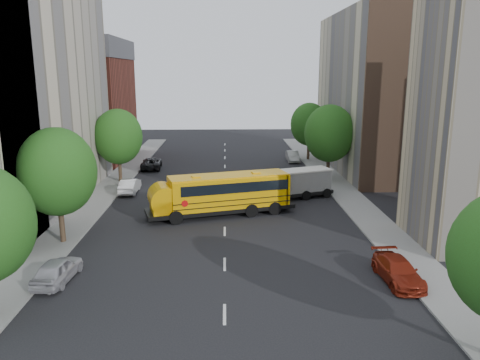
{
  "coord_description": "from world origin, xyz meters",
  "views": [
    {
      "loc": [
        0.11,
        -34.45,
        11.39
      ],
      "look_at": [
        1.25,
        2.0,
        2.92
      ],
      "focal_mm": 35.0,
      "sensor_mm": 36.0,
      "label": 1
    }
  ],
  "objects_px": {
    "street_tree_5": "(309,124)",
    "parked_car_1": "(130,186)",
    "street_tree_2": "(118,137)",
    "parked_car_2": "(151,163)",
    "school_bus": "(219,193)",
    "parked_car_5": "(293,156)",
    "street_tree_1": "(57,172)",
    "parked_car_0": "(57,270)",
    "safari_truck": "(300,183)",
    "street_tree_4": "(329,133)",
    "parked_car_3": "(398,271)"
  },
  "relations": [
    {
      "from": "street_tree_2",
      "to": "parked_car_2",
      "type": "bearing_deg",
      "value": 72.38
    },
    {
      "from": "school_bus",
      "to": "parked_car_3",
      "type": "bearing_deg",
      "value": -67.63
    },
    {
      "from": "parked_car_1",
      "to": "parked_car_5",
      "type": "height_order",
      "value": "parked_car_1"
    },
    {
      "from": "parked_car_1",
      "to": "parked_car_2",
      "type": "height_order",
      "value": "parked_car_1"
    },
    {
      "from": "street_tree_4",
      "to": "parked_car_0",
      "type": "xyz_separation_m",
      "value": [
        -20.26,
        -24.07,
        -4.39
      ]
    },
    {
      "from": "parked_car_2",
      "to": "parked_car_5",
      "type": "xyz_separation_m",
      "value": [
        17.6,
        4.03,
        -0.01
      ]
    },
    {
      "from": "parked_car_0",
      "to": "street_tree_4",
      "type": "bearing_deg",
      "value": -124.85
    },
    {
      "from": "school_bus",
      "to": "parked_car_0",
      "type": "bearing_deg",
      "value": -142.17
    },
    {
      "from": "parked_car_1",
      "to": "school_bus",
      "type": "bearing_deg",
      "value": 139.18
    },
    {
      "from": "street_tree_1",
      "to": "street_tree_2",
      "type": "bearing_deg",
      "value": 90.0
    },
    {
      "from": "street_tree_4",
      "to": "school_bus",
      "type": "bearing_deg",
      "value": -133.58
    },
    {
      "from": "street_tree_5",
      "to": "parked_car_3",
      "type": "bearing_deg",
      "value": -92.19
    },
    {
      "from": "safari_truck",
      "to": "parked_car_1",
      "type": "xyz_separation_m",
      "value": [
        -16.03,
        2.3,
        -0.7
      ]
    },
    {
      "from": "street_tree_2",
      "to": "parked_car_5",
      "type": "distance_m",
      "value": 23.01
    },
    {
      "from": "street_tree_1",
      "to": "parked_car_1",
      "type": "distance_m",
      "value": 14.27
    },
    {
      "from": "safari_truck",
      "to": "parked_car_2",
      "type": "height_order",
      "value": "safari_truck"
    },
    {
      "from": "street_tree_2",
      "to": "parked_car_2",
      "type": "height_order",
      "value": "street_tree_2"
    },
    {
      "from": "street_tree_2",
      "to": "parked_car_1",
      "type": "relative_size",
      "value": 1.82
    },
    {
      "from": "parked_car_2",
      "to": "street_tree_4",
      "type": "bearing_deg",
      "value": 156.82
    },
    {
      "from": "street_tree_5",
      "to": "parked_car_1",
      "type": "height_order",
      "value": "street_tree_5"
    },
    {
      "from": "street_tree_5",
      "to": "parked_car_2",
      "type": "xyz_separation_m",
      "value": [
        -19.8,
        -5.07,
        -4.02
      ]
    },
    {
      "from": "school_bus",
      "to": "street_tree_4",
      "type": "bearing_deg",
      "value": 30.47
    },
    {
      "from": "street_tree_5",
      "to": "parked_car_5",
      "type": "relative_size",
      "value": 1.83
    },
    {
      "from": "parked_car_0",
      "to": "parked_car_1",
      "type": "height_order",
      "value": "parked_car_1"
    },
    {
      "from": "parked_car_2",
      "to": "parked_car_1",
      "type": "bearing_deg",
      "value": 84.46
    },
    {
      "from": "street_tree_4",
      "to": "parked_car_1",
      "type": "bearing_deg",
      "value": -167.38
    },
    {
      "from": "street_tree_5",
      "to": "school_bus",
      "type": "height_order",
      "value": "street_tree_5"
    },
    {
      "from": "parked_car_0",
      "to": "parked_car_5",
      "type": "xyz_separation_m",
      "value": [
        18.06,
        35.03,
        -0.01
      ]
    },
    {
      "from": "street_tree_1",
      "to": "parked_car_0",
      "type": "height_order",
      "value": "street_tree_1"
    },
    {
      "from": "street_tree_2",
      "to": "street_tree_5",
      "type": "distance_m",
      "value": 25.06
    },
    {
      "from": "school_bus",
      "to": "parked_car_3",
      "type": "relative_size",
      "value": 2.75
    },
    {
      "from": "safari_truck",
      "to": "parked_car_3",
      "type": "xyz_separation_m",
      "value": [
        2.7,
        -17.88,
        -0.75
      ]
    },
    {
      "from": "street_tree_1",
      "to": "street_tree_5",
      "type": "bearing_deg",
      "value": 53.75
    },
    {
      "from": "parked_car_0",
      "to": "street_tree_5",
      "type": "bearing_deg",
      "value": -114.09
    },
    {
      "from": "street_tree_5",
      "to": "parked_car_1",
      "type": "bearing_deg",
      "value": -140.65
    },
    {
      "from": "parked_car_5",
      "to": "safari_truck",
      "type": "bearing_deg",
      "value": -96.04
    },
    {
      "from": "parked_car_5",
      "to": "street_tree_2",
      "type": "bearing_deg",
      "value": -150.98
    },
    {
      "from": "street_tree_2",
      "to": "parked_car_2",
      "type": "distance_m",
      "value": 8.37
    },
    {
      "from": "street_tree_2",
      "to": "parked_car_2",
      "type": "xyz_separation_m",
      "value": [
        2.2,
        6.93,
        -4.14
      ]
    },
    {
      "from": "school_bus",
      "to": "parked_car_5",
      "type": "bearing_deg",
      "value": 52.17
    },
    {
      "from": "street_tree_4",
      "to": "street_tree_5",
      "type": "height_order",
      "value": "street_tree_4"
    },
    {
      "from": "street_tree_4",
      "to": "street_tree_1",
      "type": "bearing_deg",
      "value": -140.71
    },
    {
      "from": "street_tree_5",
      "to": "street_tree_4",
      "type": "bearing_deg",
      "value": -90.0
    },
    {
      "from": "parked_car_0",
      "to": "parked_car_2",
      "type": "bearing_deg",
      "value": -85.62
    },
    {
      "from": "parked_car_2",
      "to": "parked_car_3",
      "type": "bearing_deg",
      "value": 116.3
    },
    {
      "from": "street_tree_1",
      "to": "parked_car_3",
      "type": "xyz_separation_m",
      "value": [
        20.6,
        -6.69,
        -4.3
      ]
    },
    {
      "from": "parked_car_2",
      "to": "street_tree_2",
      "type": "bearing_deg",
      "value": 68.49
    },
    {
      "from": "street_tree_4",
      "to": "parked_car_0",
      "type": "relative_size",
      "value": 2.01
    },
    {
      "from": "school_bus",
      "to": "safari_truck",
      "type": "height_order",
      "value": "school_bus"
    },
    {
      "from": "street_tree_2",
      "to": "parked_car_3",
      "type": "bearing_deg",
      "value": -50.16
    }
  ]
}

